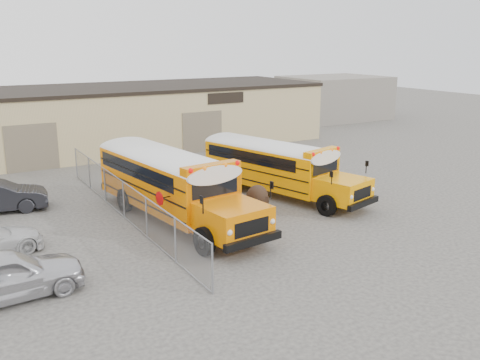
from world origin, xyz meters
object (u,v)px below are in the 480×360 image
school_bus_left (110,155)px  car_silver (5,275)px  school_bus_right (202,148)px  tarp_bundle (257,199)px

school_bus_left → car_silver: 13.46m
school_bus_left → school_bus_right: size_ratio=1.11×
school_bus_left → tarp_bundle: school_bus_left is taller
car_silver → school_bus_right: bearing=-51.7°
school_bus_left → car_silver: bearing=-121.2°
school_bus_right → car_silver: (-12.67, -11.59, -0.86)m
car_silver → school_bus_left: bearing=-35.3°
school_bus_right → tarp_bundle: size_ratio=7.36×
school_bus_left → tarp_bundle: 9.36m
tarp_bundle → school_bus_left: bearing=120.4°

